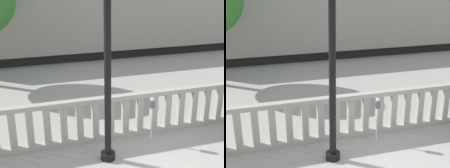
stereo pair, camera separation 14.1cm
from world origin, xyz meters
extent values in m
cube|color=#9E998E|center=(0.00, 2.54, 0.07)|extent=(12.37, 0.24, 0.14)
cube|color=#9E998E|center=(0.00, 2.54, 1.34)|extent=(12.37, 0.24, 0.14)
cube|color=#9E998E|center=(-3.86, 2.54, 0.71)|extent=(0.20, 0.20, 1.13)
cube|color=#9E998E|center=(-3.38, 2.54, 0.71)|extent=(0.20, 0.20, 1.13)
cube|color=#9E998E|center=(-2.89, 2.54, 0.71)|extent=(0.20, 0.20, 1.13)
cube|color=#9E998E|center=(-2.41, 2.54, 0.71)|extent=(0.20, 0.20, 1.13)
cube|color=#9E998E|center=(-1.93, 2.54, 0.71)|extent=(0.20, 0.20, 1.13)
cube|color=#9E998E|center=(-1.45, 2.54, 0.71)|extent=(0.20, 0.20, 1.13)
cube|color=#9E998E|center=(-0.96, 2.54, 0.71)|extent=(0.20, 0.20, 1.13)
cube|color=#9E998E|center=(-0.48, 2.54, 0.71)|extent=(0.20, 0.20, 1.13)
cube|color=#9E998E|center=(0.00, 2.54, 0.71)|extent=(0.20, 0.20, 1.13)
cube|color=#9E998E|center=(0.48, 2.54, 0.71)|extent=(0.20, 0.20, 1.13)
cube|color=#9E998E|center=(0.96, 2.54, 0.71)|extent=(0.20, 0.20, 1.13)
cube|color=#9E998E|center=(1.45, 2.54, 0.71)|extent=(0.20, 0.20, 1.13)
cube|color=#9E998E|center=(1.93, 2.54, 0.71)|extent=(0.20, 0.20, 1.13)
cube|color=#9E998E|center=(2.41, 2.54, 0.71)|extent=(0.20, 0.20, 1.13)
cube|color=#9E998E|center=(2.89, 2.54, 0.71)|extent=(0.20, 0.20, 1.13)
cylinder|color=black|center=(-1.36, 1.44, 0.10)|extent=(0.40, 0.40, 0.20)
cylinder|color=black|center=(-1.36, 1.44, 2.82)|extent=(0.18, 0.18, 5.23)
cylinder|color=silver|center=(0.15, 1.93, 0.58)|extent=(0.04, 0.04, 1.16)
cylinder|color=#4C4C51|center=(0.15, 1.93, 1.27)|extent=(0.16, 0.16, 0.22)
sphere|color=#B2B7BC|center=(0.15, 1.93, 1.42)|extent=(0.13, 0.13, 0.13)
cube|color=black|center=(3.04, 12.50, 0.28)|extent=(19.76, 2.29, 0.55)
cube|color=gray|center=(3.04, 12.50, 2.14)|extent=(20.16, 2.87, 3.18)
cube|color=black|center=(5.26, 29.16, 0.28)|extent=(21.90, 2.55, 0.55)
camera|label=1|loc=(-3.44, -5.76, 5.00)|focal=50.00mm
camera|label=2|loc=(-3.30, -5.80, 5.00)|focal=50.00mm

